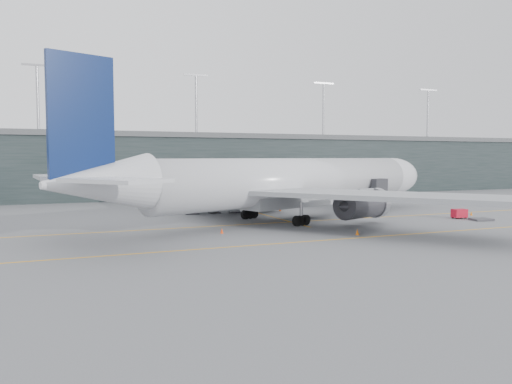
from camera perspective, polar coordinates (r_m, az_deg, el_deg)
name	(u,v)px	position (r m, az deg, el deg)	size (l,w,h in m)	color
ground	(250,220)	(75.36, -0.74, -3.27)	(320.00, 320.00, 0.00)	slate
taxiline_a	(260,224)	(71.68, 0.43, -3.64)	(160.00, 0.25, 0.02)	orange
taxiline_b	(314,241)	(57.39, 6.59, -5.58)	(160.00, 0.25, 0.02)	orange
taxiline_lead_main	(236,207)	(95.71, -2.32, -1.71)	(0.25, 60.00, 0.02)	orange
terminal	(167,165)	(130.50, -10.08, 3.10)	(240.00, 36.00, 29.00)	#1D2827
main_aircraft	(292,182)	(75.99, 4.18, 1.12)	(70.11, 64.76, 20.41)	silver
jet_bridge	(299,182)	(104.07, 4.94, 1.20)	(12.14, 42.55, 5.98)	#2B2B30
gse_cart	(459,213)	(83.78, 22.21, -2.27)	(2.27, 1.55, 1.48)	red
baggage_dolly	(481,219)	(82.68, 24.34, -2.86)	(2.95, 2.36, 0.29)	#3B3A3F
uld_a	(191,208)	(83.92, -7.39, -1.81)	(2.34, 1.90, 2.08)	#3D3D42
uld_b	(214,208)	(84.98, -4.78, -1.85)	(1.90, 1.53, 1.69)	#3D3D42
uld_c	(235,207)	(85.40, -2.47, -1.73)	(2.38, 2.03, 1.94)	#3D3D42
cone_nose	(471,213)	(89.02, 23.38, -2.26)	(0.43, 0.43, 0.68)	orange
cone_wing_stbd	(357,232)	(62.64, 11.50, -4.50)	(0.45, 0.45, 0.72)	orange
cone_wing_port	(280,209)	(88.57, 2.78, -1.94)	(0.47, 0.47, 0.75)	#E14F0C
cone_tail	(222,231)	(62.71, -3.92, -4.45)	(0.42, 0.42, 0.67)	#FF420E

